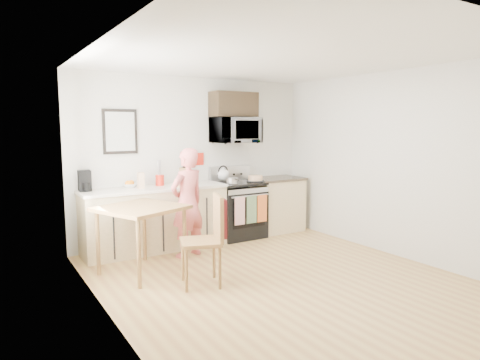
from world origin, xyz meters
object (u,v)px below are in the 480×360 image
person (187,203)px  chair (213,227)px  microwave (235,130)px  dining_table (141,214)px  range (238,211)px  cake (255,179)px

person → chair: size_ratio=1.46×
microwave → dining_table: size_ratio=0.74×
range → chair: 2.16m
person → cake: size_ratio=5.26×
person → dining_table: person is taller
microwave → cake: bearing=-40.2°
range → dining_table: (-1.94, -0.86, 0.31)m
microwave → chair: bearing=-127.7°
microwave → person: bearing=-151.5°
range → microwave: bearing=90.1°
chair → cake: chair is taller
microwave → dining_table: 2.40m
person → dining_table: bearing=6.5°
chair → cake: (1.62, 1.55, 0.29)m
range → dining_table: bearing=-156.0°
range → microwave: size_ratio=1.53×
range → person: 1.32m
dining_table → chair: chair is taller
range → chair: bearing=-129.4°
dining_table → range: bearing=24.0°
range → person: size_ratio=0.76×
range → cake: (0.26, -0.11, 0.53)m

